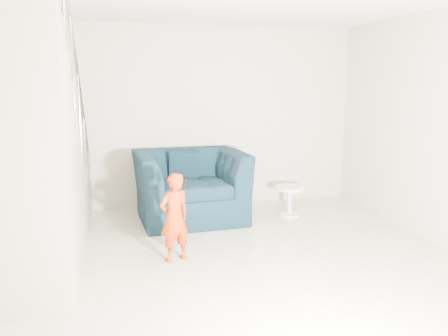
% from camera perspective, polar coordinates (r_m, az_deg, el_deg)
% --- Properties ---
extents(floor, '(5.50, 5.50, 0.00)m').
position_cam_1_polar(floor, '(4.82, 1.48, -12.63)').
color(floor, gray).
rests_on(floor, ground).
extents(back_wall, '(5.00, 0.00, 5.00)m').
position_cam_1_polar(back_wall, '(7.15, -3.97, 6.10)').
color(back_wall, '#B6AB94').
rests_on(back_wall, floor).
extents(front_wall, '(5.00, 0.00, 5.00)m').
position_cam_1_polar(front_wall, '(1.97, 22.00, -6.17)').
color(front_wall, '#B6AB94').
rests_on(front_wall, floor).
extents(armchair, '(1.53, 1.36, 0.94)m').
position_cam_1_polar(armchair, '(6.52, -4.09, -2.14)').
color(armchair, black).
rests_on(armchair, floor).
extents(toddler, '(0.41, 0.35, 0.95)m').
position_cam_1_polar(toddler, '(5.03, -5.97, -5.92)').
color(toddler, '#9A0E04').
rests_on(toddler, floor).
extents(side_table, '(0.42, 0.42, 0.42)m').
position_cam_1_polar(side_table, '(6.76, 7.90, -3.37)').
color(side_table, silver).
rests_on(side_table, floor).
extents(staircase, '(1.02, 3.03, 3.62)m').
position_cam_1_polar(staircase, '(5.01, -22.89, -1.21)').
color(staircase, '#ADA089').
rests_on(staircase, floor).
extents(cushion, '(0.42, 0.20, 0.41)m').
position_cam_1_polar(cushion, '(6.72, -4.88, 0.35)').
color(cushion, black).
rests_on(cushion, armchair).
extents(throw, '(0.05, 0.48, 0.53)m').
position_cam_1_polar(throw, '(6.36, -9.51, -1.47)').
color(throw, black).
rests_on(throw, armchair).
extents(phone, '(0.03, 0.05, 0.10)m').
position_cam_1_polar(phone, '(4.95, -4.56, -1.95)').
color(phone, black).
rests_on(phone, toddler).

